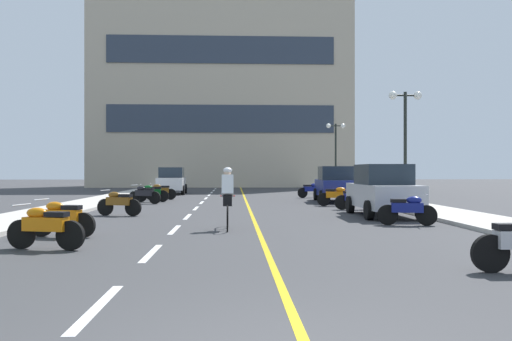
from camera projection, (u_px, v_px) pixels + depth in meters
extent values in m
plane|color=#38383A|center=(242.00, 204.00, 25.18)|extent=(140.00, 140.00, 0.00)
cube|color=#B7B2A8|center=(106.00, 199.00, 27.86)|extent=(2.40, 72.00, 0.12)
cube|color=#B7B2A8|center=(373.00, 199.00, 28.49)|extent=(2.40, 72.00, 0.12)
cube|color=silver|center=(97.00, 307.00, 6.11)|extent=(0.14, 2.20, 0.01)
cube|color=silver|center=(151.00, 253.00, 10.11)|extent=(0.14, 2.20, 0.01)
cube|color=silver|center=(175.00, 230.00, 14.10)|extent=(0.14, 2.20, 0.01)
cube|color=silver|center=(188.00, 217.00, 18.10)|extent=(0.14, 2.20, 0.01)
cube|color=silver|center=(196.00, 208.00, 22.09)|extent=(0.14, 2.20, 0.01)
cube|color=silver|center=(202.00, 203.00, 26.09)|extent=(0.14, 2.20, 0.01)
cube|color=silver|center=(206.00, 198.00, 30.09)|extent=(0.14, 2.20, 0.01)
cube|color=silver|center=(209.00, 195.00, 34.08)|extent=(0.14, 2.20, 0.01)
cube|color=silver|center=(212.00, 192.00, 38.08)|extent=(0.14, 2.20, 0.01)
cube|color=silver|center=(214.00, 190.00, 42.08)|extent=(0.14, 2.20, 0.01)
cube|color=silver|center=(215.00, 189.00, 46.07)|extent=(0.14, 2.20, 0.01)
cube|color=silver|center=(217.00, 187.00, 50.07)|extent=(0.14, 2.20, 0.01)
cube|color=gold|center=(246.00, 200.00, 28.19)|extent=(0.12, 66.00, 0.01)
cube|color=#BCAD93|center=(222.00, 79.00, 52.64)|extent=(25.43, 7.10, 21.65)
cube|color=#2D3847|center=(221.00, 119.00, 49.04)|extent=(21.36, 0.10, 2.60)
cube|color=#2D3847|center=(221.00, 50.00, 49.04)|extent=(21.36, 0.10, 2.60)
cylinder|color=black|center=(405.00, 148.00, 22.72)|extent=(0.14, 0.14, 4.91)
cylinder|color=black|center=(405.00, 95.00, 22.72)|extent=(1.10, 0.08, 0.08)
sphere|color=white|center=(393.00, 95.00, 22.69)|extent=(0.36, 0.36, 0.36)
sphere|color=white|center=(418.00, 95.00, 22.74)|extent=(0.36, 0.36, 0.36)
cylinder|color=black|center=(336.00, 157.00, 39.47)|extent=(0.14, 0.14, 5.03)
cylinder|color=black|center=(336.00, 126.00, 39.47)|extent=(1.10, 0.08, 0.08)
sphere|color=white|center=(328.00, 126.00, 39.45)|extent=(0.36, 0.36, 0.36)
sphere|color=white|center=(343.00, 126.00, 39.50)|extent=(0.36, 0.36, 0.36)
cylinder|color=black|center=(350.00, 205.00, 19.67)|extent=(0.22, 0.64, 0.64)
cylinder|color=black|center=(395.00, 204.00, 19.73)|extent=(0.22, 0.64, 0.64)
cylinder|color=black|center=(369.00, 210.00, 16.87)|extent=(0.22, 0.64, 0.64)
cylinder|color=black|center=(421.00, 210.00, 16.93)|extent=(0.22, 0.64, 0.64)
cube|color=#B7B7BC|center=(383.00, 196.00, 18.30)|extent=(1.72, 4.21, 0.80)
cube|color=#1E2833|center=(383.00, 174.00, 18.30)|extent=(1.57, 2.21, 0.70)
cylinder|color=black|center=(316.00, 194.00, 28.20)|extent=(0.26, 0.65, 0.64)
cylinder|color=black|center=(347.00, 194.00, 28.18)|extent=(0.26, 0.65, 0.64)
cylinder|color=black|center=(322.00, 197.00, 25.40)|extent=(0.26, 0.65, 0.64)
cylinder|color=black|center=(357.00, 197.00, 25.38)|extent=(0.26, 0.65, 0.64)
cube|color=navy|center=(335.00, 188.00, 26.79)|extent=(1.93, 4.29, 0.80)
cube|color=#1E2833|center=(335.00, 173.00, 26.79)|extent=(1.68, 2.28, 0.70)
cylinder|color=black|center=(161.00, 189.00, 36.84)|extent=(0.24, 0.65, 0.64)
cylinder|color=black|center=(185.00, 189.00, 36.97)|extent=(0.24, 0.65, 0.64)
cylinder|color=black|center=(157.00, 190.00, 34.05)|extent=(0.24, 0.65, 0.64)
cylinder|color=black|center=(183.00, 190.00, 34.18)|extent=(0.24, 0.65, 0.64)
cube|color=silver|center=(172.00, 184.00, 35.51)|extent=(1.85, 4.26, 0.80)
cube|color=#1E2833|center=(172.00, 173.00, 35.51)|extent=(1.64, 2.25, 0.70)
cylinder|color=black|center=(490.00, 254.00, 8.17)|extent=(0.60, 0.10, 0.60)
cube|color=black|center=(509.00, 227.00, 8.18)|extent=(0.44, 0.24, 0.10)
cylinder|color=black|center=(21.00, 234.00, 10.65)|extent=(0.61, 0.24, 0.60)
cylinder|color=black|center=(70.00, 235.00, 10.44)|extent=(0.61, 0.24, 0.60)
cube|color=orange|center=(46.00, 224.00, 10.54)|extent=(0.94, 0.49, 0.28)
ellipsoid|color=orange|center=(37.00, 213.00, 10.58)|extent=(0.48, 0.34, 0.22)
cube|color=black|center=(57.00, 214.00, 10.50)|extent=(0.48, 0.34, 0.10)
cylinder|color=silver|center=(21.00, 205.00, 10.65)|extent=(0.17, 0.59, 0.03)
cylinder|color=black|center=(42.00, 224.00, 12.64)|extent=(0.61, 0.24, 0.60)
cylinder|color=black|center=(83.00, 225.00, 12.43)|extent=(0.61, 0.24, 0.60)
cube|color=orange|center=(62.00, 216.00, 12.53)|extent=(0.94, 0.48, 0.28)
ellipsoid|color=orange|center=(55.00, 206.00, 12.57)|extent=(0.48, 0.34, 0.22)
cube|color=black|center=(72.00, 207.00, 12.49)|extent=(0.48, 0.34, 0.10)
cylinder|color=silver|center=(42.00, 199.00, 12.64)|extent=(0.17, 0.59, 0.03)
cylinder|color=black|center=(427.00, 215.00, 15.12)|extent=(0.61, 0.22, 0.60)
cylinder|color=black|center=(388.00, 215.00, 15.30)|extent=(0.61, 0.22, 0.60)
cube|color=navy|center=(407.00, 208.00, 15.21)|extent=(0.94, 0.46, 0.28)
ellipsoid|color=navy|center=(414.00, 200.00, 15.18)|extent=(0.48, 0.32, 0.22)
cube|color=black|center=(398.00, 201.00, 15.25)|extent=(0.48, 0.32, 0.10)
cylinder|color=silver|center=(427.00, 195.00, 15.12)|extent=(0.15, 0.59, 0.03)
cylinder|color=black|center=(105.00, 207.00, 18.59)|extent=(0.60, 0.28, 0.60)
cylinder|color=black|center=(133.00, 208.00, 18.30)|extent=(0.60, 0.28, 0.60)
cube|color=brown|center=(119.00, 201.00, 18.44)|extent=(0.94, 0.54, 0.28)
ellipsoid|color=brown|center=(114.00, 195.00, 18.49)|extent=(0.49, 0.36, 0.22)
cube|color=black|center=(125.00, 196.00, 18.38)|extent=(0.49, 0.36, 0.10)
cylinder|color=silver|center=(105.00, 190.00, 18.59)|extent=(0.21, 0.58, 0.03)
cylinder|color=black|center=(368.00, 202.00, 21.41)|extent=(0.60, 0.13, 0.60)
cylinder|color=black|center=(342.00, 202.00, 21.30)|extent=(0.60, 0.13, 0.60)
cube|color=navy|center=(355.00, 197.00, 21.36)|extent=(0.91, 0.33, 0.28)
ellipsoid|color=navy|center=(360.00, 192.00, 21.37)|extent=(0.45, 0.26, 0.22)
cube|color=black|center=(349.00, 192.00, 21.33)|extent=(0.45, 0.26, 0.10)
cylinder|color=silver|center=(368.00, 188.00, 21.41)|extent=(0.06, 0.60, 0.03)
cylinder|color=black|center=(348.00, 200.00, 23.43)|extent=(0.61, 0.17, 0.60)
cylinder|color=black|center=(324.00, 199.00, 23.51)|extent=(0.61, 0.17, 0.60)
cube|color=orange|center=(336.00, 195.00, 23.47)|extent=(0.93, 0.38, 0.28)
ellipsoid|color=orange|center=(340.00, 190.00, 23.46)|extent=(0.46, 0.29, 0.22)
cube|color=black|center=(330.00, 190.00, 23.49)|extent=(0.46, 0.29, 0.10)
cylinder|color=silver|center=(348.00, 186.00, 23.43)|extent=(0.10, 0.60, 0.03)
cylinder|color=black|center=(134.00, 197.00, 25.32)|extent=(0.60, 0.29, 0.60)
cylinder|color=black|center=(155.00, 198.00, 25.00)|extent=(0.60, 0.29, 0.60)
cube|color=black|center=(145.00, 193.00, 25.16)|extent=(0.94, 0.56, 0.28)
ellipsoid|color=black|center=(141.00, 188.00, 25.22)|extent=(0.49, 0.37, 0.22)
cube|color=black|center=(149.00, 189.00, 25.09)|extent=(0.49, 0.37, 0.10)
cylinder|color=silver|center=(134.00, 185.00, 25.32)|extent=(0.23, 0.58, 0.03)
cylinder|color=black|center=(141.00, 196.00, 26.52)|extent=(0.60, 0.12, 0.60)
cylinder|color=black|center=(163.00, 196.00, 26.61)|extent=(0.60, 0.12, 0.60)
cube|color=#0C4C19|center=(152.00, 192.00, 26.57)|extent=(0.91, 0.31, 0.28)
ellipsoid|color=#0C4C19|center=(148.00, 188.00, 26.55)|extent=(0.45, 0.25, 0.22)
cube|color=black|center=(157.00, 188.00, 26.59)|extent=(0.45, 0.25, 0.10)
cylinder|color=silver|center=(141.00, 184.00, 26.52)|extent=(0.05, 0.60, 0.03)
cylinder|color=black|center=(150.00, 194.00, 28.58)|extent=(0.61, 0.15, 0.60)
cylinder|color=black|center=(171.00, 194.00, 28.71)|extent=(0.61, 0.15, 0.60)
cube|color=brown|center=(161.00, 190.00, 28.65)|extent=(0.92, 0.35, 0.28)
ellipsoid|color=brown|center=(157.00, 186.00, 28.62)|extent=(0.46, 0.27, 0.22)
cube|color=black|center=(165.00, 187.00, 28.68)|extent=(0.46, 0.27, 0.10)
cylinder|color=silver|center=(150.00, 183.00, 28.58)|extent=(0.08, 0.60, 0.03)
cylinder|color=black|center=(320.00, 193.00, 30.92)|extent=(0.61, 0.25, 0.60)
cylinder|color=black|center=(303.00, 193.00, 30.60)|extent=(0.61, 0.25, 0.60)
cube|color=navy|center=(311.00, 189.00, 30.76)|extent=(0.94, 0.50, 0.28)
ellipsoid|color=navy|center=(314.00, 185.00, 30.82)|extent=(0.49, 0.34, 0.22)
cube|color=black|center=(307.00, 186.00, 30.69)|extent=(0.49, 0.34, 0.10)
cylinder|color=silver|center=(320.00, 182.00, 30.92)|extent=(0.18, 0.59, 0.03)
torus|color=black|center=(228.00, 215.00, 14.71)|extent=(0.04, 0.72, 0.72)
torus|color=black|center=(227.00, 219.00, 13.66)|extent=(0.04, 0.72, 0.72)
cylinder|color=red|center=(228.00, 206.00, 14.16)|extent=(0.04, 0.95, 0.04)
cube|color=black|center=(228.00, 198.00, 14.01)|extent=(0.10, 0.20, 0.06)
cylinder|color=red|center=(228.00, 196.00, 14.61)|extent=(0.42, 0.03, 0.03)
cube|color=black|center=(228.00, 201.00, 14.06)|extent=(0.24, 0.36, 0.28)
cube|color=white|center=(228.00, 186.00, 14.21)|extent=(0.32, 0.46, 0.61)
sphere|color=beige|center=(228.00, 173.00, 14.34)|extent=(0.20, 0.20, 0.20)
ellipsoid|color=white|center=(228.00, 170.00, 14.34)|extent=(0.24, 0.26, 0.16)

